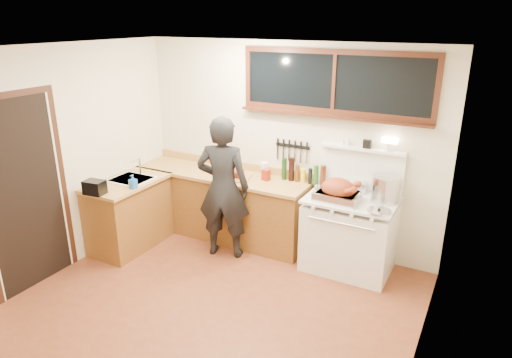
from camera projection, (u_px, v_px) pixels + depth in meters
The scene contains 20 objects.
ground_plane at pixel (214, 306), 4.80m from camera, with size 4.00×3.50×0.02m, color brown.
room_shell at pixel (208, 155), 4.24m from camera, with size 4.10×3.60×2.65m.
counter_back at pixel (222, 204), 6.20m from camera, with size 2.44×0.64×1.00m.
counter_left at pixel (129, 213), 5.92m from camera, with size 0.64×1.09×0.90m.
sink_unit at pixel (132, 183), 5.84m from camera, with size 0.50×0.45×0.37m.
vintage_stove at pixel (350, 232), 5.37m from camera, with size 1.02×0.74×1.59m.
back_window at pixel (333, 90), 5.26m from camera, with size 2.32×0.13×0.77m.
left_doorway at pixel (26, 193), 4.86m from camera, with size 0.02×1.04×2.17m.
knife_strip at pixel (292, 147), 5.75m from camera, with size 0.46×0.03×0.28m.
man at pixel (223, 188), 5.55m from camera, with size 0.74×0.59×1.79m.
soap_bottle at pixel (133, 182), 5.49m from camera, with size 0.08×0.08×0.17m.
toaster at pixel (95, 187), 5.32m from camera, with size 0.26×0.20×0.16m.
cutting_board at pixel (233, 174), 5.85m from camera, with size 0.51×0.43×0.15m.
roast_turkey at pixel (338, 192), 5.13m from camera, with size 0.53×0.38×0.26m.
stockpot at pixel (386, 189), 5.09m from camera, with size 0.38×0.38×0.30m.
saucepan at pixel (360, 187), 5.37m from camera, with size 0.19×0.30×0.13m.
pot_lid at pixel (379, 211), 4.85m from camera, with size 0.28×0.28×0.04m.
coffee_tin at pixel (266, 175), 5.77m from camera, with size 0.11×0.10×0.14m.
pitcher at pixel (265, 169), 5.91m from camera, with size 0.12×0.12×0.19m.
bottle_cluster at pixel (302, 173), 5.68m from camera, with size 0.59×0.07×0.30m.
Camera 1 is at (2.31, -3.38, 2.87)m, focal length 32.00 mm.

